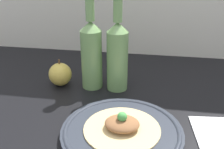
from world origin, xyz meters
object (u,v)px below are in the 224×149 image
cider_bottle_right (117,54)px  apple (60,74)px  plated_food (122,126)px  cider_bottle_left (91,53)px  plate (122,132)px

cider_bottle_right → apple: cider_bottle_right is taller
plated_food → cider_bottle_left: size_ratio=0.62×
cider_bottle_left → cider_bottle_right: bearing=0.0°
plated_food → apple: size_ratio=2.04×
cider_bottle_right → plate: bearing=-79.1°
cider_bottle_left → cider_bottle_right: (8.28, 0.00, 0.00)cm
plate → cider_bottle_left: (-12.96, 24.22, 10.79)cm
plated_food → apple: (-23.72, 23.59, 0.95)cm
cider_bottle_left → apple: bearing=-176.6°
plate → cider_bottle_right: cider_bottle_right is taller
apple → cider_bottle_right: bearing=1.9°
plated_food → apple: apple is taller
cider_bottle_left → plate: bearing=-61.9°
cider_bottle_left → cider_bottle_right: same height
plate → plated_food: bearing=0.0°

